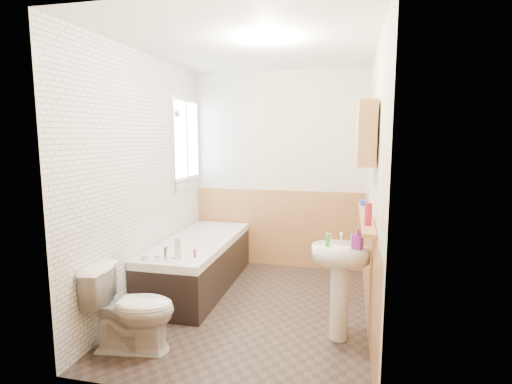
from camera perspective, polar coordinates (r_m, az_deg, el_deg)
floor at (r=4.11m, az=-0.49°, el=-16.37°), size 2.80×2.80×0.00m
ceiling at (r=3.82m, az=-0.54°, el=20.12°), size 2.80×2.80×0.00m
wall_back at (r=5.14m, az=3.19°, el=3.05°), size 2.20×0.02×2.50m
wall_front at (r=2.44m, az=-8.35°, el=-2.75°), size 2.20×0.02×2.50m
wall_left at (r=4.17m, az=-15.52°, el=1.57°), size 0.02×2.80×2.50m
wall_right at (r=3.67m, az=16.57°, el=0.66°), size 0.02×2.80×2.50m
wainscot_right at (r=3.84m, az=15.78°, el=-10.50°), size 0.01×2.80×1.00m
wainscot_front at (r=2.70m, az=-7.82°, el=-18.49°), size 2.20×0.01×1.00m
wainscot_back at (r=5.24m, az=3.08°, el=-5.17°), size 2.20×0.01×1.00m
tile_cladding_left at (r=4.16m, az=-15.25°, el=1.56°), size 0.01×2.80×2.50m
tile_return_back at (r=5.27m, az=-4.69°, el=8.60°), size 0.75×0.01×1.50m
window at (r=4.98m, az=-9.95°, el=7.38°), size 0.03×0.79×0.99m
bathtub at (r=4.61m, az=-8.18°, el=-9.87°), size 0.70×1.83×0.69m
shower_riser at (r=4.62m, az=-11.53°, el=7.65°), size 0.10×0.07×1.08m
toilet at (r=3.44m, az=-17.32°, el=-15.62°), size 0.74×0.48×0.68m
sink at (r=3.44m, az=11.91°, el=-11.22°), size 0.47×0.38×0.92m
pine_shelf at (r=3.59m, az=15.41°, el=-3.45°), size 0.10×1.38×0.03m
medicine_cabinet at (r=3.42m, az=15.46°, el=8.06°), size 0.14×0.57×0.51m
foam_can at (r=3.18m, az=15.75°, el=-3.05°), size 0.06×0.06×0.18m
green_bottle at (r=3.36m, az=15.63°, el=-1.91°), size 0.06×0.06×0.24m
black_jar at (r=4.07m, az=15.17°, el=-1.50°), size 0.10×0.10×0.05m
soap_bottle at (r=3.30m, az=14.29°, el=-7.23°), size 0.13×0.18×0.08m
clear_bottle at (r=3.31m, az=10.17°, el=-6.76°), size 0.04×0.04×0.11m
blue_gel at (r=3.84m, az=-11.06°, el=-7.91°), size 0.06×0.04×0.20m
cream_jar at (r=3.91m, az=-15.55°, el=-8.93°), size 0.09×0.09×0.05m
orange_bottle at (r=3.88m, az=-8.74°, el=-8.65°), size 0.03×0.03×0.08m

